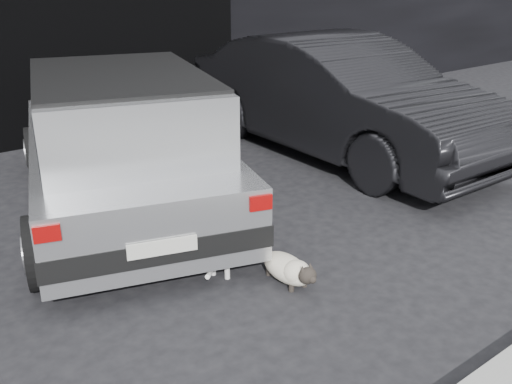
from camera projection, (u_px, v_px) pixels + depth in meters
ground at (217, 243)px, 5.08m from camera, size 80.00×80.00×0.00m
garage_opening at (115, 41)px, 8.10m from camera, size 4.00×0.10×2.60m
silver_hatchback at (122, 137)px, 5.48m from camera, size 2.77×4.14×1.40m
second_car at (339, 97)px, 7.25m from camera, size 1.68×4.58×1.50m
cat_siamese at (290, 270)px, 4.40m from camera, size 0.29×0.76×0.26m
cat_white at (232, 247)px, 4.62m from camera, size 0.70×0.46×0.36m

